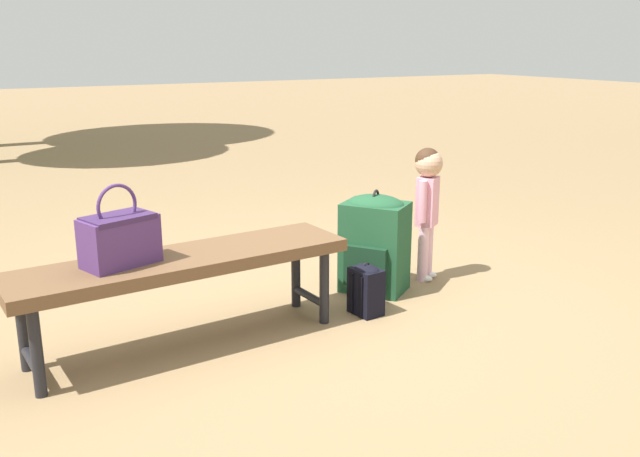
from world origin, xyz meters
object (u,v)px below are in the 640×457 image
child_standing (427,194)px  backpack_small (366,288)px  backpack_large (375,241)px  handbag (119,237)px  park_bench (183,267)px

child_standing → backpack_small: (-0.62, -0.29, -0.39)m
backpack_large → handbag: bearing=-173.0°
handbag → backpack_small: 1.32m
handbag → backpack_large: 1.52m
backpack_large → park_bench: bearing=-171.4°
handbag → backpack_small: bearing=-4.5°
park_bench → child_standing: 1.60m
handbag → backpack_large: bearing=7.0°
park_bench → backpack_large: size_ratio=2.70×
child_standing → park_bench: bearing=-173.1°
child_standing → backpack_large: bearing=-178.5°
park_bench → child_standing: bearing=6.9°
handbag → backpack_small: handbag is taller
backpack_large → backpack_small: size_ratio=2.08×
child_standing → backpack_large: size_ratio=1.34×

